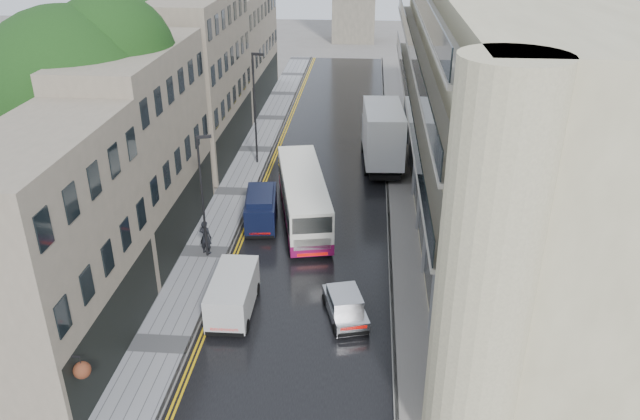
% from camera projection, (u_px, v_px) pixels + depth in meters
% --- Properties ---
extents(road, '(9.00, 85.00, 0.02)m').
position_uv_depth(road, '(320.00, 195.00, 42.36)').
color(road, black).
rests_on(road, ground).
extents(left_sidewalk, '(2.70, 85.00, 0.12)m').
position_uv_depth(left_sidewalk, '(236.00, 192.00, 42.76)').
color(left_sidewalk, gray).
rests_on(left_sidewalk, ground).
extents(right_sidewalk, '(1.80, 85.00, 0.12)m').
position_uv_depth(right_sidewalk, '(400.00, 197.00, 41.95)').
color(right_sidewalk, slate).
rests_on(right_sidewalk, ground).
extents(old_shop_row, '(4.50, 56.00, 12.00)m').
position_uv_depth(old_shop_row, '(186.00, 96.00, 42.65)').
color(old_shop_row, gray).
rests_on(old_shop_row, ground).
extents(modern_block, '(8.00, 40.00, 14.00)m').
position_uv_depth(modern_block, '(490.00, 106.00, 37.21)').
color(modern_block, beige).
rests_on(modern_block, ground).
extents(tree_near, '(10.56, 10.56, 13.89)m').
position_uv_depth(tree_near, '(78.00, 129.00, 33.50)').
color(tree_near, black).
rests_on(tree_near, ground).
extents(tree_far, '(9.24, 9.24, 12.46)m').
position_uv_depth(tree_far, '(160.00, 81.00, 45.43)').
color(tree_far, black).
rests_on(tree_far, ground).
extents(cream_bus, '(4.48, 10.94, 2.91)m').
position_uv_depth(cream_bus, '(289.00, 220.00, 35.87)').
color(cream_bus, white).
rests_on(cream_bus, road).
extents(white_lorry, '(3.23, 9.09, 4.69)m').
position_uv_depth(white_lorry, '(367.00, 144.00, 44.59)').
color(white_lorry, white).
rests_on(white_lorry, road).
extents(silver_hatchback, '(2.42, 3.82, 1.33)m').
position_uv_depth(silver_hatchback, '(336.00, 322.00, 28.37)').
color(silver_hatchback, '#9A9A9E').
rests_on(silver_hatchback, road).
extents(white_van, '(1.93, 4.40, 1.98)m').
position_uv_depth(white_van, '(208.00, 312.00, 28.49)').
color(white_van, silver).
rests_on(white_van, road).
extents(navy_van, '(2.29, 4.64, 2.27)m').
position_uv_depth(navy_van, '(246.00, 219.00, 36.67)').
color(navy_van, black).
rests_on(navy_van, road).
extents(pedestrian, '(0.83, 0.66, 2.01)m').
position_uv_depth(pedestrian, '(206.00, 237.00, 34.72)').
color(pedestrian, black).
rests_on(pedestrian, left_sidewalk).
extents(lamp_post_near, '(0.80, 0.42, 7.00)m').
position_uv_depth(lamp_post_near, '(202.00, 199.00, 33.38)').
color(lamp_post_near, black).
rests_on(lamp_post_near, left_sidewalk).
extents(lamp_post_far, '(0.95, 0.40, 8.26)m').
position_uv_depth(lamp_post_far, '(255.00, 110.00, 45.77)').
color(lamp_post_far, black).
rests_on(lamp_post_far, left_sidewalk).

